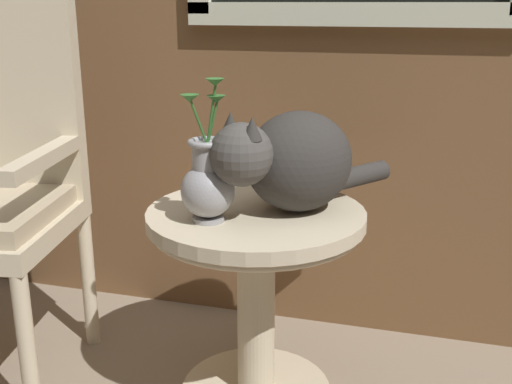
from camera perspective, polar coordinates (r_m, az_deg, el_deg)
The scene contains 3 objects.
wicker_side_table at distance 1.69m, azimuth 0.00°, elevation -7.12°, with size 0.57×0.57×0.56m.
cat at distance 1.59m, azimuth 3.32°, elevation 2.89°, with size 0.41×0.51×0.27m.
pewter_vase_with_ivy at distance 1.52m, azimuth -4.44°, elevation 0.96°, with size 0.13×0.13×0.35m.
Camera 1 is at (0.49, -1.25, 1.08)m, focal length 43.80 mm.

